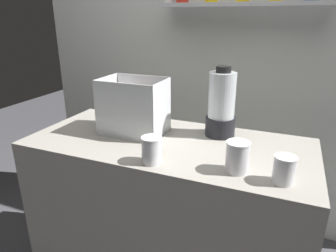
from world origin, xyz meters
TOP-DOWN VIEW (x-y plane):
  - counter at (0.00, 0.00)m, footprint 1.40×0.64m
  - back_wall_unit at (0.01, 0.77)m, footprint 2.60×0.24m
  - carrot_display_bin at (-0.21, 0.05)m, footprint 0.33×0.23m
  - blender_pitcher at (0.22, 0.18)m, footprint 0.15×0.15m
  - juice_cup_beet_far_left at (0.03, -0.24)m, footprint 0.09×0.09m
  - juice_cup_orange_left at (0.37, -0.18)m, footprint 0.10×0.10m
  - juice_cup_orange_middle at (0.55, -0.21)m, footprint 0.08×0.08m

SIDE VIEW (x-z plane):
  - counter at x=0.00m, z-range 0.00..0.90m
  - juice_cup_orange_middle at x=0.55m, z-range 0.89..1.00m
  - juice_cup_beet_far_left at x=0.03m, z-range 0.89..1.01m
  - juice_cup_orange_left at x=0.37m, z-range 0.89..1.02m
  - carrot_display_bin at x=-0.21m, z-range 0.85..1.14m
  - blender_pitcher at x=0.22m, z-range 0.88..1.24m
  - back_wall_unit at x=0.01m, z-range 0.01..2.51m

